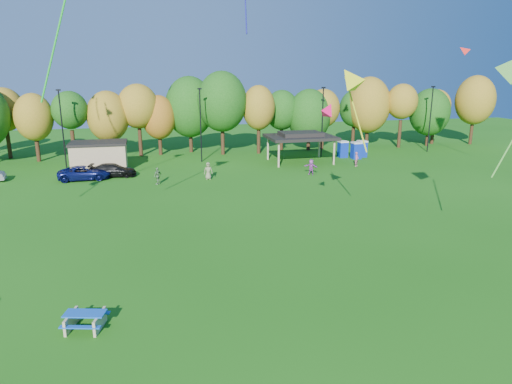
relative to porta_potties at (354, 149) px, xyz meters
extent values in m
plane|color=#19600F|center=(-21.83, -38.21, -1.10)|extent=(160.00, 160.00, 0.00)
cylinder|color=black|center=(-43.95, 10.04, 0.80)|extent=(0.50, 0.50, 3.79)
ellipsoid|color=olive|center=(-43.95, 10.04, 5.22)|extent=(4.94, 4.94, 5.58)
cylinder|color=black|center=(-39.84, 6.80, 0.57)|extent=(0.50, 0.50, 3.34)
ellipsoid|color=olive|center=(-39.84, 6.80, 4.47)|extent=(4.61, 4.61, 5.88)
cylinder|color=black|center=(-35.55, 6.63, 0.81)|extent=(0.50, 0.50, 3.82)
ellipsoid|color=#144C0F|center=(-35.55, 6.63, 5.26)|extent=(4.43, 4.43, 4.73)
cylinder|color=black|center=(-31.13, 7.28, 0.53)|extent=(0.50, 0.50, 3.25)
ellipsoid|color=olive|center=(-31.13, 7.28, 4.32)|extent=(5.33, 5.33, 6.53)
cylinder|color=black|center=(-27.28, 7.86, 0.88)|extent=(0.50, 0.50, 3.96)
ellipsoid|color=olive|center=(-27.28, 7.86, 5.51)|extent=(5.31, 5.31, 5.82)
cylinder|color=black|center=(-24.67, 8.13, 0.43)|extent=(0.50, 0.50, 3.05)
ellipsoid|color=#995914|center=(-24.67, 8.13, 3.98)|extent=(4.54, 4.54, 5.87)
cylinder|color=black|center=(-20.41, 9.31, 0.79)|extent=(0.50, 0.50, 3.77)
ellipsoid|color=#144C0F|center=(-20.41, 9.31, 5.19)|extent=(6.69, 6.69, 8.35)
cylinder|color=black|center=(-16.37, 6.32, 1.04)|extent=(0.50, 0.50, 4.28)
ellipsoid|color=#144C0F|center=(-16.37, 6.32, 6.04)|extent=(6.64, 6.64, 8.01)
cylinder|color=black|center=(-11.41, 6.00, 0.78)|extent=(0.50, 0.50, 3.76)
ellipsoid|color=olive|center=(-11.41, 6.00, 5.17)|extent=(4.49, 4.49, 6.02)
cylinder|color=black|center=(-7.54, 8.04, 0.62)|extent=(0.50, 0.50, 3.43)
ellipsoid|color=#144C0F|center=(-7.54, 8.04, 4.62)|extent=(4.77, 4.77, 5.63)
cylinder|color=black|center=(-3.71, 7.18, 0.38)|extent=(0.50, 0.50, 2.95)
ellipsoid|color=#144C0F|center=(-3.71, 7.18, 3.83)|extent=(6.14, 6.14, 7.54)
cylinder|color=black|center=(-1.44, 7.65, 0.66)|extent=(0.50, 0.50, 3.52)
ellipsoid|color=olive|center=(-1.44, 7.65, 4.77)|extent=(4.78, 4.78, 5.53)
cylinder|color=black|center=(4.23, 9.30, 0.60)|extent=(0.50, 0.50, 3.39)
ellipsoid|color=#144C0F|center=(4.23, 9.30, 4.55)|extent=(4.54, 4.54, 5.46)
cylinder|color=black|center=(5.88, 8.02, 0.76)|extent=(0.50, 0.50, 3.72)
ellipsoid|color=olive|center=(5.88, 8.02, 5.10)|extent=(6.32, 6.32, 8.24)
cylinder|color=black|center=(10.16, 6.06, 0.93)|extent=(0.50, 0.50, 4.06)
ellipsoid|color=olive|center=(10.16, 6.06, 5.67)|extent=(4.50, 4.50, 5.13)
cylinder|color=black|center=(15.25, 6.59, 0.43)|extent=(0.50, 0.50, 3.05)
ellipsoid|color=#144C0F|center=(15.25, 6.59, 3.99)|extent=(5.97, 5.97, 7.05)
cylinder|color=black|center=(17.16, 8.14, 0.68)|extent=(0.50, 0.50, 3.55)
ellipsoid|color=olive|center=(17.16, 8.14, 4.83)|extent=(4.60, 4.60, 4.99)
cylinder|color=black|center=(22.68, 6.30, 0.94)|extent=(0.50, 0.50, 4.07)
ellipsoid|color=olive|center=(22.68, 6.30, 5.68)|extent=(5.83, 5.83, 7.42)
cylinder|color=black|center=(-35.83, 1.79, 3.40)|extent=(0.16, 0.16, 9.00)
cube|color=black|center=(-35.83, 1.79, 7.90)|extent=(0.50, 0.25, 0.18)
cylinder|color=black|center=(-19.83, 1.79, 3.40)|extent=(0.16, 0.16, 9.00)
cube|color=black|center=(-19.83, 1.79, 7.90)|extent=(0.50, 0.25, 0.18)
cylinder|color=black|center=(-3.83, 1.79, 3.40)|extent=(0.16, 0.16, 9.00)
cube|color=black|center=(-3.83, 1.79, 7.90)|extent=(0.50, 0.25, 0.18)
cylinder|color=black|center=(12.17, 1.79, 3.40)|extent=(0.16, 0.16, 9.00)
cube|color=black|center=(12.17, 1.79, 7.90)|extent=(0.50, 0.25, 0.18)
cube|color=tan|center=(-31.83, -0.21, 0.40)|extent=(6.00, 4.00, 3.00)
cube|color=black|center=(-31.83, -0.21, 2.03)|extent=(6.30, 4.30, 0.25)
cylinder|color=tan|center=(-11.33, -3.71, 0.40)|extent=(0.24, 0.24, 3.00)
cylinder|color=tan|center=(-4.33, -3.71, 0.40)|extent=(0.24, 0.24, 3.00)
cylinder|color=tan|center=(-11.33, 1.29, 0.40)|extent=(0.24, 0.24, 3.00)
cylinder|color=tan|center=(-4.33, 1.29, 0.40)|extent=(0.24, 0.24, 3.00)
cube|color=black|center=(-7.83, -1.21, 2.05)|extent=(8.20, 6.20, 0.35)
cube|color=black|center=(-7.83, -1.21, 2.45)|extent=(5.00, 3.50, 0.45)
cube|color=#0C299E|center=(-1.30, 0.54, -0.10)|extent=(1.10, 1.10, 2.00)
cube|color=silver|center=(-1.30, 0.54, 0.99)|extent=(1.15, 1.15, 0.18)
cube|color=#0C299E|center=(0.00, -0.77, -0.10)|extent=(1.10, 1.10, 2.00)
cube|color=silver|center=(0.00, -0.77, 0.99)|extent=(1.15, 1.15, 0.18)
cube|color=#0C299E|center=(1.30, 0.23, -0.10)|extent=(1.10, 1.10, 2.00)
cube|color=silver|center=(1.30, 0.23, 0.99)|extent=(1.15, 1.15, 0.18)
cube|color=tan|center=(-30.05, -35.33, -0.74)|extent=(0.48, 1.42, 0.71)
cube|color=tan|center=(-28.81, -35.66, -0.74)|extent=(0.48, 1.42, 0.71)
cube|color=blue|center=(-29.43, -35.49, -0.36)|extent=(1.91, 1.17, 0.06)
cube|color=blue|center=(-29.58, -36.09, -0.66)|extent=(1.79, 0.69, 0.05)
cube|color=blue|center=(-29.27, -34.90, -0.66)|extent=(1.79, 0.69, 0.05)
imported|color=#0D1452|center=(-32.97, -5.18, -0.37)|extent=(5.33, 2.56, 1.46)
imported|color=black|center=(-30.14, -4.34, -0.39)|extent=(5.11, 2.62, 1.42)
imported|color=#B75674|center=(-2.10, -5.33, -0.23)|extent=(0.76, 0.72, 1.74)
imported|color=#A345A6|center=(-8.98, -8.42, -0.23)|extent=(1.55, 1.45, 1.74)
imported|color=#5A8250|center=(-25.53, -9.06, -0.22)|extent=(1.01, 1.06, 1.76)
imported|color=#7E7F57|center=(-20.29, -8.00, -0.19)|extent=(0.92, 0.63, 1.82)
cone|color=#FF0E5C|center=(-15.39, -28.28, 7.71)|extent=(1.46, 1.30, 1.19)
cone|color=#C9D316|center=(-14.32, -28.87, 9.56)|extent=(2.37, 2.38, 1.90)
cylinder|color=#C9D316|center=(-13.28, -27.78, 7.31)|extent=(1.32, 1.37, 4.73)
cylinder|color=navy|center=(-18.56, -19.09, 14.53)|extent=(0.27, 1.46, 3.79)
cylinder|color=green|center=(-30.47, -28.73, 11.66)|extent=(2.42, 0.79, 6.61)
cone|color=red|center=(5.53, -12.48, 12.02)|extent=(1.70, 1.63, 1.37)
camera|label=1|loc=(-26.25, -54.78, 9.98)|focal=32.00mm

